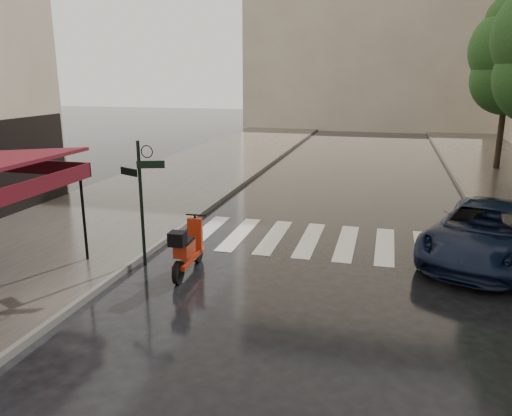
% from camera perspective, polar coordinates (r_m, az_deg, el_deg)
% --- Properties ---
extents(ground, '(120.00, 120.00, 0.00)m').
position_cam_1_polar(ground, '(9.86, -14.27, -13.21)').
color(ground, black).
rests_on(ground, ground).
extents(sidewalk_near, '(6.00, 60.00, 0.12)m').
position_cam_1_polar(sidewalk_near, '(21.94, -9.58, 2.87)').
color(sidewalk_near, '#38332D').
rests_on(sidewalk_near, ground).
extents(curb_near, '(0.12, 60.00, 0.16)m').
position_cam_1_polar(curb_near, '(20.88, -1.92, 2.50)').
color(curb_near, '#595651').
rests_on(curb_near, ground).
extents(curb_far, '(0.12, 60.00, 0.16)m').
position_cam_1_polar(curb_far, '(20.26, 22.97, 0.92)').
color(curb_far, '#595651').
rests_on(curb_far, ground).
extents(crosswalk, '(7.85, 3.20, 0.01)m').
position_cam_1_polar(crosswalk, '(14.35, 8.21, -3.77)').
color(crosswalk, silver).
rests_on(crosswalk, ground).
extents(signpost, '(1.17, 0.29, 3.10)m').
position_cam_1_polar(signpost, '(12.24, -13.00, 1.62)').
color(signpost, black).
rests_on(signpost, ground).
extents(backdrop_building, '(22.00, 6.00, 20.00)m').
position_cam_1_polar(backdrop_building, '(45.86, 13.88, 21.35)').
color(backdrop_building, tan).
rests_on(backdrop_building, ground).
extents(tree_far, '(3.80, 3.80, 8.16)m').
position_cam_1_polar(tree_far, '(27.05, 27.06, 15.27)').
color(tree_far, black).
rests_on(tree_far, sidewalk_far).
extents(scooter, '(0.51, 1.93, 1.27)m').
position_cam_1_polar(scooter, '(11.90, -7.87, -4.76)').
color(scooter, black).
rests_on(scooter, ground).
extents(parked_car, '(4.12, 5.76, 1.46)m').
position_cam_1_polar(parked_car, '(13.89, 24.84, -2.54)').
color(parked_car, black).
rests_on(parked_car, ground).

